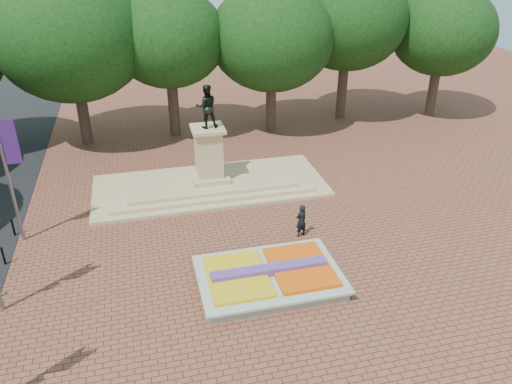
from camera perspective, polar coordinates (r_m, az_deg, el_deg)
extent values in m
plane|color=brown|center=(24.02, -2.09, -7.90)|extent=(90.00, 90.00, 0.00)
cube|color=gray|center=(22.52, 1.52, -9.95)|extent=(6.00, 4.00, 0.45)
cube|color=#B4C3B0|center=(22.35, 1.53, -9.39)|extent=(6.30, 4.30, 0.12)
cube|color=orange|center=(22.63, 5.11, -8.55)|extent=(2.60, 3.40, 0.22)
cube|color=yellow|center=(22.00, -2.17, -9.68)|extent=(2.60, 3.40, 0.18)
cube|color=#552E80|center=(22.22, 1.53, -8.93)|extent=(5.20, 0.55, 0.38)
cube|color=tan|center=(30.74, -5.24, 0.71)|extent=(14.00, 6.00, 0.20)
cube|color=tan|center=(30.65, -5.26, 1.04)|extent=(12.00, 5.00, 0.20)
cube|color=tan|center=(30.56, -5.27, 1.37)|extent=(10.00, 4.00, 0.20)
cube|color=tan|center=(30.46, -5.29, 1.80)|extent=(2.20, 2.20, 0.30)
cube|color=tan|center=(29.82, -5.42, 4.48)|extent=(1.50, 1.50, 2.80)
cube|color=tan|center=(29.26, -5.55, 7.18)|extent=(1.90, 1.90, 0.20)
imported|color=black|center=(28.82, -5.67, 9.70)|extent=(1.22, 0.95, 2.50)
cylinder|color=#33231C|center=(39.26, -19.54, 8.28)|extent=(0.80, 0.80, 4.00)
ellipsoid|color=black|center=(38.10, -20.67, 14.93)|extent=(8.80, 8.80, 7.48)
cylinder|color=#33231C|center=(39.15, -9.25, 9.47)|extent=(0.80, 0.80, 4.00)
ellipsoid|color=black|center=(37.99, -9.79, 16.20)|extent=(8.80, 8.80, 7.48)
cylinder|color=#33231C|center=(40.28, 0.85, 10.34)|extent=(0.80, 0.80, 4.00)
ellipsoid|color=black|center=(39.15, 0.90, 16.91)|extent=(8.80, 8.80, 7.48)
cylinder|color=#33231C|center=(42.54, 10.17, 10.86)|extent=(0.80, 0.80, 4.00)
ellipsoid|color=black|center=(41.47, 10.72, 17.07)|extent=(8.80, 8.80, 7.48)
cylinder|color=#33231C|center=(45.78, 18.38, 11.08)|extent=(0.80, 0.80, 4.00)
ellipsoid|color=black|center=(44.78, 19.30, 16.82)|extent=(8.80, 8.80, 7.48)
cylinder|color=slate|center=(26.63, -26.45, 1.45)|extent=(0.16, 0.16, 7.00)
cube|color=#431B72|center=(25.87, -26.31, 5.15)|extent=(0.70, 0.04, 2.20)
cylinder|color=black|center=(26.34, -26.89, -6.60)|extent=(0.10, 0.10, 0.90)
sphere|color=black|center=(26.10, -27.10, -5.74)|extent=(0.12, 0.12, 0.12)
cylinder|color=black|center=(28.50, -25.98, -3.74)|extent=(0.10, 0.10, 0.90)
sphere|color=black|center=(28.29, -26.18, -2.92)|extent=(0.12, 0.12, 0.12)
imported|color=black|center=(25.52, 5.18, -3.28)|extent=(0.76, 0.63, 1.79)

